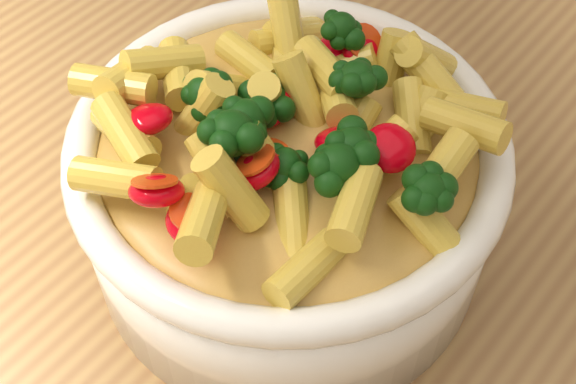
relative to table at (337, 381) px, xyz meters
The scene contains 3 objects.
table is the anchor object (origin of this frame).
serving_bowl 0.16m from the table, 166.39° to the left, with size 0.24×0.24×0.10m.
pasta_salad 0.22m from the table, 166.39° to the left, with size 0.19×0.19×0.04m.
Camera 1 is at (0.12, -0.20, 1.31)m, focal length 50.00 mm.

